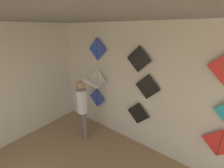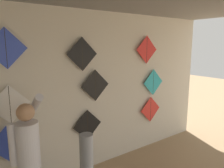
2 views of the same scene
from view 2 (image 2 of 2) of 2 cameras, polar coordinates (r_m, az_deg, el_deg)
back_panel at (r=3.84m, az=-6.44°, el=-2.32°), size 5.83×0.06×2.80m
shopkeeper at (r=2.94m, az=-21.01°, el=-16.62°), size 0.41×0.53×1.67m
kite_0 at (r=3.50m, az=-25.39°, el=-13.83°), size 0.55×0.01×0.55m
kite_1 at (r=3.90m, az=-6.41°, el=-10.61°), size 0.55×0.01×0.55m
kite_2 at (r=4.80m, az=10.02°, el=-6.55°), size 0.55×0.01×0.55m
kite_3 at (r=3.33m, az=-25.15°, el=-4.87°), size 0.55×0.01×0.55m
kite_4 at (r=3.79m, az=-4.40°, el=-0.35°), size 0.55×0.01×0.55m
kite_5 at (r=4.70m, az=10.74°, el=0.44°), size 0.55×0.01×0.55m
kite_6 at (r=3.23m, az=-25.99°, el=8.40°), size 0.55×0.01×0.55m
kite_7 at (r=3.60m, az=-7.78°, el=7.74°), size 0.55×0.01×0.55m
kite_8 at (r=4.48m, az=9.06°, el=8.83°), size 0.55×0.01×0.55m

